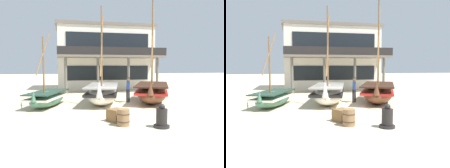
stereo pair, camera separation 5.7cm
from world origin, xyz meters
TOP-DOWN VIEW (x-y plane):
  - ground_plane at (0.00, 0.00)m, footprint 120.00×120.00m
  - fishing_boat_near_left at (-3.78, 2.16)m, footprint 2.66×4.07m
  - fishing_boat_centre_large at (3.08, 2.32)m, footprint 3.88×5.42m
  - fishing_boat_far_right at (-0.32, 2.42)m, footprint 3.05×5.09m
  - fisherman_by_hull at (1.48, 2.67)m, footprint 0.31×0.41m
  - capstan_winch at (1.00, -3.76)m, footprint 0.64×0.64m
  - wooden_barrel at (-0.44, -3.18)m, footprint 0.56×0.56m
  - cargo_crate at (-0.54, -2.37)m, footprint 0.91×0.91m
  - harbor_building_main at (1.64, 12.86)m, footprint 10.25×8.44m

SIDE VIEW (x-z plane):
  - ground_plane at x=0.00m, z-range 0.00..0.00m
  - cargo_crate at x=-0.54m, z-range 0.00..0.56m
  - wooden_barrel at x=-0.44m, z-range 0.00..0.70m
  - capstan_winch at x=1.00m, z-range -0.10..0.86m
  - fishing_boat_near_left at x=-3.78m, z-range -1.73..2.77m
  - fishing_boat_far_right at x=-0.32m, z-range -2.38..3.75m
  - fishing_boat_centre_large at x=3.08m, z-range -2.75..4.16m
  - fisherman_by_hull at x=1.48m, z-range -0.01..1.68m
  - harbor_building_main at x=1.64m, z-range 0.01..6.79m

